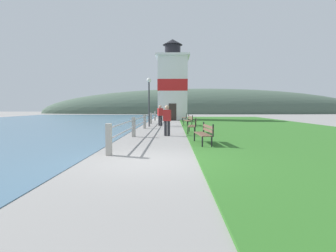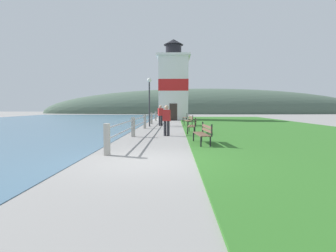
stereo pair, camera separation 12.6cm
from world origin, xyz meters
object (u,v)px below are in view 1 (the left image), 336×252
object	(u,v)px
park_bench_far	(189,120)
park_bench_by_lighthouse	(185,117)
park_bench_near	(205,132)
park_bench_midway	(193,125)
lamp_post	(149,93)
person_by_railing	(167,119)
lighthouse	(173,85)
person_strolling	(160,115)

from	to	relation	value
park_bench_far	park_bench_by_lighthouse	distance (m)	5.81
park_bench_near	park_bench_midway	bearing A→B (deg)	-93.96
park_bench_near	lamp_post	size ratio (longest dim) A/B	0.46
park_bench_far	park_bench_by_lighthouse	size ratio (longest dim) A/B	1.07
lamp_post	person_by_railing	bearing A→B (deg)	-76.62
park_bench_midway	park_bench_far	bearing A→B (deg)	-84.90
lighthouse	person_strolling	xyz separation A→B (m)	(-1.01, -10.47, -3.42)
park_bench_midway	park_bench_far	distance (m)	6.22
park_bench_by_lighthouse	lamp_post	distance (m)	7.34
person_strolling	park_bench_near	bearing A→B (deg)	162.79
park_bench_near	lamp_post	world-z (taller)	lamp_post
park_bench_midway	park_bench_far	size ratio (longest dim) A/B	0.86
park_bench_far	person_by_railing	distance (m)	7.49
lighthouse	park_bench_midway	bearing A→B (deg)	-85.67
park_bench_midway	park_bench_by_lighthouse	xyz separation A→B (m)	(0.03, 12.04, 0.00)
lighthouse	person_strolling	distance (m)	11.06
park_bench_by_lighthouse	person_strolling	distance (m)	5.83
park_bench_near	person_strolling	bearing A→B (deg)	-83.42
park_bench_far	person_strolling	xyz separation A→B (m)	(-2.40, 0.49, 0.41)
park_bench_near	park_bench_far	xyz separation A→B (m)	(-0.05, 10.77, 0.00)
park_bench_midway	lighthouse	distance (m)	17.65
lighthouse	lamp_post	xyz separation A→B (m)	(-1.87, -11.37, -1.63)
park_bench_near	park_bench_far	world-z (taller)	same
park_bench_near	person_by_railing	size ratio (longest dim) A/B	1.06
park_bench_midway	park_bench_near	bearing A→B (deg)	97.64
park_bench_by_lighthouse	park_bench_far	bearing A→B (deg)	93.54
park_bench_near	person_by_railing	xyz separation A→B (m)	(-1.67, 3.46, 0.39)
person_strolling	park_bench_far	bearing A→B (deg)	-131.03
lamp_post	park_bench_far	bearing A→B (deg)	7.17
park_bench_far	person_strolling	bearing A→B (deg)	-18.06
person_by_railing	park_bench_by_lighthouse	bearing A→B (deg)	5.26
park_bench_midway	person_strolling	world-z (taller)	person_strolling
park_bench_by_lighthouse	person_by_railing	distance (m)	13.22
park_bench_near	park_bench_midway	distance (m)	4.55
person_strolling	park_bench_midway	bearing A→B (deg)	169.51
lighthouse	person_by_railing	size ratio (longest dim) A/B	5.80
person_by_railing	person_strolling	bearing A→B (deg)	17.73
lighthouse	person_by_railing	distance (m)	18.59
person_strolling	person_by_railing	distance (m)	7.84
person_strolling	person_by_railing	world-z (taller)	person_strolling
person_strolling	person_by_railing	bearing A→B (deg)	156.23
person_strolling	lamp_post	xyz separation A→B (m)	(-0.86, -0.90, 1.79)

